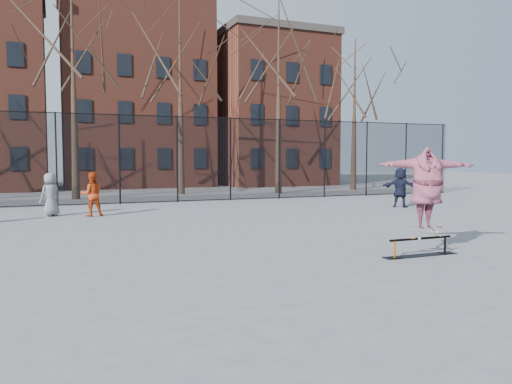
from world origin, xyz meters
name	(u,v)px	position (x,y,z in m)	size (l,w,h in m)	color
ground	(261,254)	(0.00, 0.00, 0.00)	(100.00, 100.00, 0.00)	slate
skate_rail	(420,249)	(3.07, -1.41, 0.15)	(1.79, 0.27, 0.39)	black
skateboard	(426,235)	(3.20, -1.41, 0.44)	(0.75, 0.18, 0.09)	#99673D
skater	(427,192)	(3.20, -1.41, 1.35)	(2.12, 0.58, 1.73)	#5E3688
bystander_grey	(51,195)	(-4.24, 9.17, 0.77)	(0.75, 0.49, 1.54)	slate
bystander_red	(92,194)	(-2.89, 8.64, 0.78)	(0.76, 0.59, 1.56)	#B0350F
bystander_navy	(400,188)	(9.26, 7.16, 0.83)	(1.53, 0.49, 1.65)	black
fence	(151,158)	(-0.01, 13.00, 2.05)	(34.03, 0.07, 4.00)	black
tree_row	(131,56)	(-0.25, 17.15, 7.36)	(33.66, 7.46, 10.67)	black
rowhouses	(127,100)	(0.72, 26.00, 6.06)	(29.00, 7.00, 13.00)	brown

